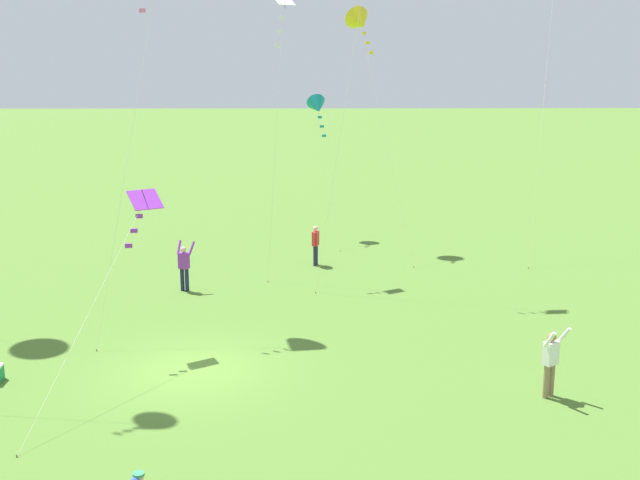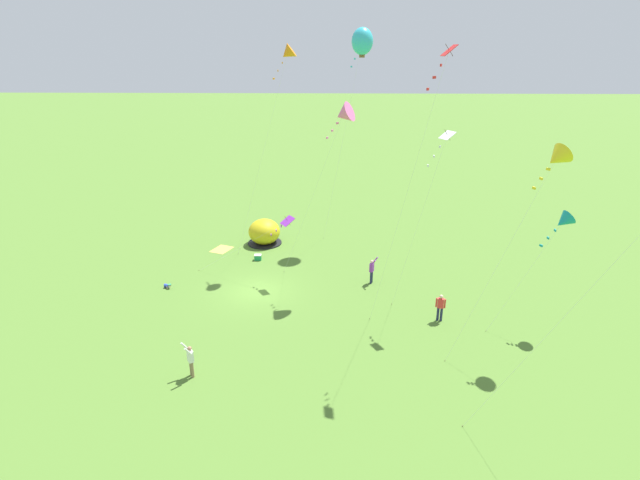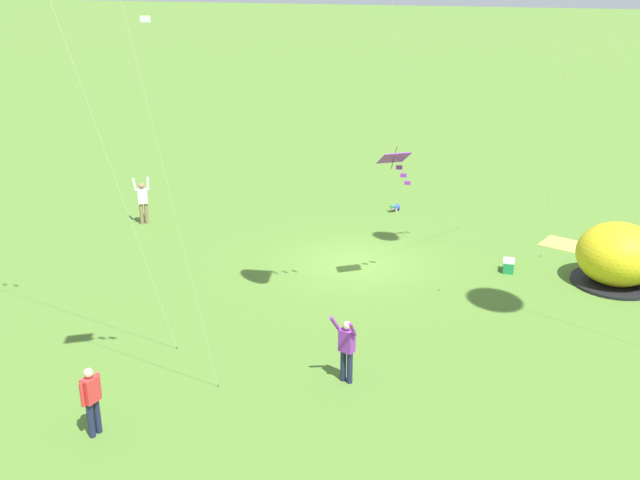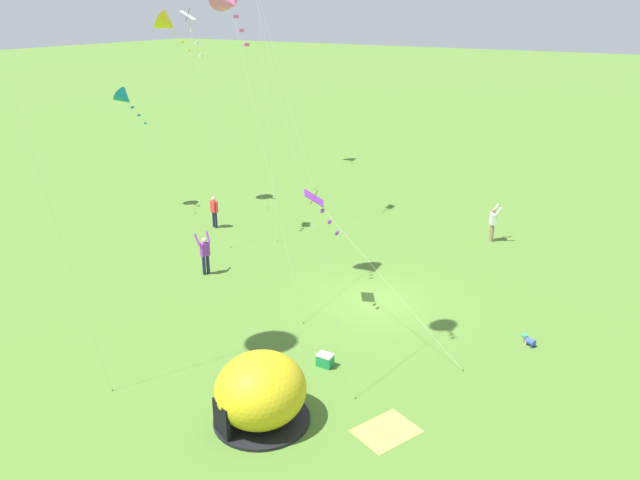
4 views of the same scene
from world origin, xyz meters
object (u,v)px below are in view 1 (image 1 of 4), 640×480
Objects in this scene: person_flying_kite at (551,360)px; kite_yellow at (360,22)px; person_with_toddler at (316,243)px; kite_white at (282,14)px; kite_purple at (142,208)px; person_near_tent at (184,265)px; kite_teal at (317,107)px.

person_flying_kite is 0.17× the size of kite_yellow.
person_flying_kite is at bearing -66.70° from person_with_toddler.
kite_white reaches higher than kite_yellow.
kite_white is 1.52× the size of kite_purple.
person_with_toddler is (5.00, 3.71, -0.03)m from person_near_tent.
kite_yellow is at bearing 54.69° from kite_white.
kite_teal is 0.64× the size of kite_yellow.
kite_purple is (-10.90, 3.68, 3.28)m from person_flying_kite.
kite_yellow is (1.91, -1.81, 3.89)m from kite_teal.
person_flying_kite is 20.38m from kite_yellow.
kite_purple is at bearing -117.22° from kite_yellow.
kite_white is at bearing -125.31° from kite_yellow.
person_flying_kite is 21.05m from kite_teal.
person_with_toddler is (-5.76, 13.38, -0.03)m from person_flying_kite.
kite_yellow is at bearing 64.34° from person_with_toddler.
kite_yellow reaches higher than person_flying_kite.
kite_teal is 4.70m from kite_yellow.
kite_purple is at bearing -91.36° from person_near_tent.
kite_purple is at bearing -112.50° from kite_white.
kite_yellow reaches higher than person_with_toddler.
kite_teal is at bearing 62.35° from person_near_tent.
kite_purple reaches higher than person_flying_kite.
kite_purple reaches higher than person_near_tent.
kite_teal is 0.63× the size of kite_white.
kite_white is at bearing -161.74° from person_with_toddler.
kite_white is 5.88m from kite_yellow.
kite_purple is at bearing 161.35° from person_flying_kite.
kite_purple is at bearing -117.91° from person_with_toddler.
kite_purple reaches higher than person_with_toddler.
kite_yellow is (7.10, 8.08, 9.31)m from person_near_tent.
kite_white reaches higher than person_flying_kite.
kite_white is at bearing 41.60° from person_near_tent.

